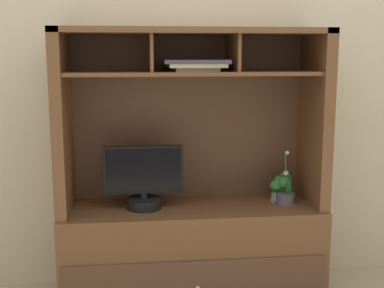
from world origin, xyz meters
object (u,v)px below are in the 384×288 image
media_console (192,218)px  tv_monitor (144,182)px  potted_orchid (286,197)px  magazine_stack_left (195,65)px  potted_fern (281,188)px

media_console → tv_monitor: media_console is taller
tv_monitor → potted_orchid: bearing=-0.1°
potted_orchid → magazine_stack_left: 0.90m
media_console → tv_monitor: bearing=-174.2°
potted_orchid → potted_fern: bearing=103.4°
potted_fern → tv_monitor: bearing=-176.6°
potted_fern → magazine_stack_left: size_ratio=0.52×
potted_orchid → potted_fern: (-0.01, 0.05, 0.04)m
tv_monitor → magazine_stack_left: size_ratio=1.29×
potted_orchid → potted_fern: potted_orchid is taller
tv_monitor → potted_fern: (0.78, 0.05, -0.07)m
tv_monitor → potted_fern: bearing=3.4°
potted_fern → media_console: bearing=-177.8°
potted_fern → magazine_stack_left: (-0.50, -0.07, 0.70)m
media_console → potted_orchid: size_ratio=4.94×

